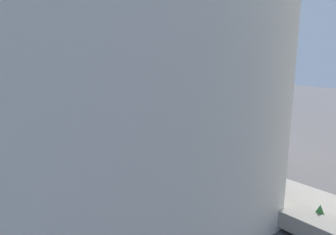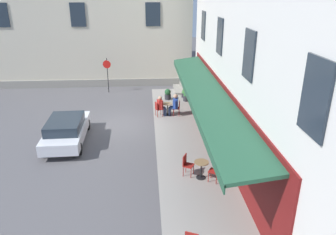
{
  "view_description": "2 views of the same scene",
  "coord_description": "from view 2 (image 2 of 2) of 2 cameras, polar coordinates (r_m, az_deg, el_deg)",
  "views": [
    {
      "loc": [
        9.72,
        -11.92,
        4.49
      ],
      "look_at": [
        -2.13,
        -2.38,
        1.42
      ],
      "focal_mm": 31.96,
      "sensor_mm": 36.0,
      "label": 1
    },
    {
      "loc": [
        -17.25,
        -1.44,
        7.34
      ],
      "look_at": [
        -2.21,
        -2.45,
        1.29
      ],
      "focal_mm": 34.65,
      "sensor_mm": 36.0,
      "label": 2
    }
  ],
  "objects": [
    {
      "name": "ground_plane",
      "position": [
        18.8,
        -7.92,
        -1.34
      ],
      "size": [
        70.0,
        70.0,
        0.0
      ],
      "primitive_type": "plane",
      "color": "#565456"
    },
    {
      "name": "sidewalk_cafe_terrace",
      "position": [
        15.93,
        3.69,
        -5.62
      ],
      "size": [
        20.5,
        3.2,
        0.01
      ],
      "primitive_type": "cube",
      "color": "gray",
      "rests_on": "ground_plane"
    },
    {
      "name": "back_alley_steps",
      "position": [
        25.08,
        3.57,
        5.38
      ],
      "size": [
        2.4,
        1.75,
        0.6
      ],
      "color": "gray",
      "rests_on": "ground_plane"
    },
    {
      "name": "cafe_table_near_entrance",
      "position": [
        19.95,
        -0.09,
        1.78
      ],
      "size": [
        0.6,
        0.6,
        0.75
      ],
      "color": "black",
      "rests_on": "ground_plane"
    },
    {
      "name": "cafe_chair_red_kerbside",
      "position": [
        19.72,
        -1.8,
        1.7
      ],
      "size": [
        0.5,
        0.5,
        0.91
      ],
      "color": "maroon",
      "rests_on": "ground_plane"
    },
    {
      "name": "cafe_chair_red_near_door",
      "position": [
        19.88,
        1.72,
        1.88
      ],
      "size": [
        0.46,
        0.46,
        0.91
      ],
      "color": "maroon",
      "rests_on": "ground_plane"
    },
    {
      "name": "cafe_table_streetside",
      "position": [
        13.51,
        5.87,
        -8.73
      ],
      "size": [
        0.6,
        0.6,
        0.75
      ],
      "color": "black",
      "rests_on": "ground_plane"
    },
    {
      "name": "cafe_chair_red_under_awning",
      "position": [
        13.64,
        3.31,
        -8.05
      ],
      "size": [
        0.53,
        0.53,
        0.91
      ],
      "color": "maroon",
      "rests_on": "ground_plane"
    },
    {
      "name": "cafe_chair_red_by_window",
      "position": [
        13.31,
        8.45,
        -9.09
      ],
      "size": [
        0.55,
        0.55,
        0.91
      ],
      "color": "maroon",
      "rests_on": "ground_plane"
    },
    {
      "name": "seated_patron_in_red",
      "position": [
        19.74,
        -1.22,
        2.16
      ],
      "size": [
        0.62,
        0.6,
        1.28
      ],
      "color": "navy",
      "rests_on": "ground_plane"
    },
    {
      "name": "seated_companion_in_blue",
      "position": [
        19.84,
        1.1,
        2.37
      ],
      "size": [
        0.7,
        0.62,
        1.36
      ],
      "color": "navy",
      "rests_on": "ground_plane"
    },
    {
      "name": "no_parking_sign",
      "position": [
        24.45,
        -10.65,
        8.38
      ],
      "size": [
        0.12,
        0.58,
        2.6
      ],
      "color": "black",
      "rests_on": "ground_plane"
    },
    {
      "name": "potted_plant_entrance_right",
      "position": [
        22.54,
        3.19,
        4.01
      ],
      "size": [
        0.4,
        0.4,
        0.9
      ],
      "color": "#2D2D33",
      "rests_on": "ground_plane"
    },
    {
      "name": "potted_plant_mid_terrace",
      "position": [
        25.13,
        3.36,
        5.79
      ],
      "size": [
        0.46,
        0.46,
        0.82
      ],
      "color": "#2D2D33",
      "rests_on": "ground_plane"
    },
    {
      "name": "potted_plant_entrance_left",
      "position": [
        23.25,
        2.91,
        4.8
      ],
      "size": [
        0.41,
        0.41,
        1.08
      ],
      "color": "#2D2D33",
      "rests_on": "ground_plane"
    },
    {
      "name": "potted_plant_under_sign",
      "position": [
        22.85,
        -0.04,
        4.12
      ],
      "size": [
        0.44,
        0.44,
        0.76
      ],
      "color": "#2D2D33",
      "rests_on": "ground_plane"
    },
    {
      "name": "parked_car_white",
      "position": [
        17.08,
        -17.45,
        -2.05
      ],
      "size": [
        4.35,
        1.92,
        1.33
      ],
      "color": "silver",
      "rests_on": "ground_plane"
    }
  ]
}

